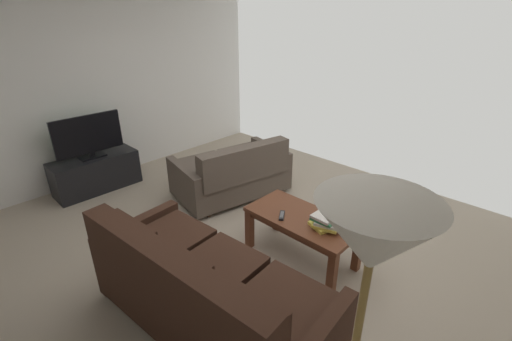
{
  "coord_description": "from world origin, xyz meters",
  "views": [
    {
      "loc": [
        -2.0,
        2.23,
        2.27
      ],
      "look_at": [
        -0.02,
        0.14,
        0.95
      ],
      "focal_mm": 24.53,
      "sensor_mm": 36.0,
      "label": 1
    }
  ],
  "objects_px": {
    "sofa_main": "(204,292)",
    "tv_stand": "(96,173)",
    "coffee_table": "(302,223)",
    "book_stack": "(327,220)",
    "loveseat_near": "(233,172)",
    "flat_tv": "(88,136)",
    "tv_remote": "(282,215)",
    "floor_lamp": "(368,268)"
  },
  "relations": [
    {
      "from": "sofa_main",
      "to": "tv_stand",
      "type": "distance_m",
      "value": 2.98
    },
    {
      "from": "coffee_table",
      "to": "book_stack",
      "type": "height_order",
      "value": "book_stack"
    },
    {
      "from": "loveseat_near",
      "to": "coffee_table",
      "type": "relative_size",
      "value": 1.45
    },
    {
      "from": "flat_tv",
      "to": "book_stack",
      "type": "height_order",
      "value": "flat_tv"
    },
    {
      "from": "loveseat_near",
      "to": "tv_remote",
      "type": "distance_m",
      "value": 1.42
    },
    {
      "from": "flat_tv",
      "to": "tv_remote",
      "type": "bearing_deg",
      "value": -167.8
    },
    {
      "from": "sofa_main",
      "to": "tv_stand",
      "type": "xyz_separation_m",
      "value": [
        2.94,
        -0.47,
        -0.14
      ]
    },
    {
      "from": "loveseat_near",
      "to": "floor_lamp",
      "type": "relative_size",
      "value": 0.88
    },
    {
      "from": "coffee_table",
      "to": "book_stack",
      "type": "distance_m",
      "value": 0.29
    },
    {
      "from": "floor_lamp",
      "to": "tv_remote",
      "type": "relative_size",
      "value": 11.35
    },
    {
      "from": "tv_remote",
      "to": "floor_lamp",
      "type": "bearing_deg",
      "value": 136.32
    },
    {
      "from": "loveseat_near",
      "to": "flat_tv",
      "type": "bearing_deg",
      "value": 37.94
    },
    {
      "from": "floor_lamp",
      "to": "flat_tv",
      "type": "relative_size",
      "value": 2.05
    },
    {
      "from": "flat_tv",
      "to": "loveseat_near",
      "type": "bearing_deg",
      "value": -142.06
    },
    {
      "from": "loveseat_near",
      "to": "coffee_table",
      "type": "xyz_separation_m",
      "value": [
        -1.44,
        0.43,
        0.06
      ]
    },
    {
      "from": "loveseat_near",
      "to": "floor_lamp",
      "type": "xyz_separation_m",
      "value": [
        -2.74,
        1.95,
        1.21
      ]
    },
    {
      "from": "floor_lamp",
      "to": "tv_stand",
      "type": "bearing_deg",
      "value": -10.39
    },
    {
      "from": "loveseat_near",
      "to": "tv_remote",
      "type": "xyz_separation_m",
      "value": [
        -1.29,
        0.56,
        0.15
      ]
    },
    {
      "from": "floor_lamp",
      "to": "loveseat_near",
      "type": "bearing_deg",
      "value": -35.4
    },
    {
      "from": "sofa_main",
      "to": "book_stack",
      "type": "relative_size",
      "value": 5.84
    },
    {
      "from": "coffee_table",
      "to": "loveseat_near",
      "type": "bearing_deg",
      "value": -16.75
    },
    {
      "from": "coffee_table",
      "to": "tv_remote",
      "type": "distance_m",
      "value": 0.22
    },
    {
      "from": "loveseat_near",
      "to": "coffee_table",
      "type": "distance_m",
      "value": 1.5
    },
    {
      "from": "sofa_main",
      "to": "coffee_table",
      "type": "distance_m",
      "value": 1.21
    },
    {
      "from": "coffee_table",
      "to": "tv_remote",
      "type": "xyz_separation_m",
      "value": [
        0.15,
        0.13,
        0.09
      ]
    },
    {
      "from": "floor_lamp",
      "to": "coffee_table",
      "type": "bearing_deg",
      "value": -49.35
    },
    {
      "from": "sofa_main",
      "to": "loveseat_near",
      "type": "height_order",
      "value": "sofa_main"
    },
    {
      "from": "tv_remote",
      "to": "tv_stand",
      "type": "bearing_deg",
      "value": 12.23
    },
    {
      "from": "coffee_table",
      "to": "tv_stand",
      "type": "distance_m",
      "value": 3.03
    },
    {
      "from": "book_stack",
      "to": "loveseat_near",
      "type": "bearing_deg",
      "value": -13.53
    },
    {
      "from": "book_stack",
      "to": "floor_lamp",
      "type": "bearing_deg",
      "value": 124.15
    },
    {
      "from": "coffee_table",
      "to": "tv_remote",
      "type": "height_order",
      "value": "tv_remote"
    },
    {
      "from": "book_stack",
      "to": "tv_remote",
      "type": "relative_size",
      "value": 2.16
    },
    {
      "from": "coffee_table",
      "to": "book_stack",
      "type": "relative_size",
      "value": 3.17
    },
    {
      "from": "coffee_table",
      "to": "tv_stand",
      "type": "bearing_deg",
      "value": 14.06
    },
    {
      "from": "floor_lamp",
      "to": "tv_remote",
      "type": "height_order",
      "value": "floor_lamp"
    },
    {
      "from": "coffee_table",
      "to": "tv_stand",
      "type": "height_order",
      "value": "tv_stand"
    },
    {
      "from": "floor_lamp",
      "to": "tv_remote",
      "type": "xyz_separation_m",
      "value": [
        1.45,
        -1.38,
        -1.06
      ]
    },
    {
      "from": "coffee_table",
      "to": "flat_tv",
      "type": "distance_m",
      "value": 3.05
    },
    {
      "from": "coffee_table",
      "to": "floor_lamp",
      "type": "height_order",
      "value": "floor_lamp"
    },
    {
      "from": "book_stack",
      "to": "coffee_table",
      "type": "bearing_deg",
      "value": 5.7
    },
    {
      "from": "sofa_main",
      "to": "floor_lamp",
      "type": "relative_size",
      "value": 1.11
    }
  ]
}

